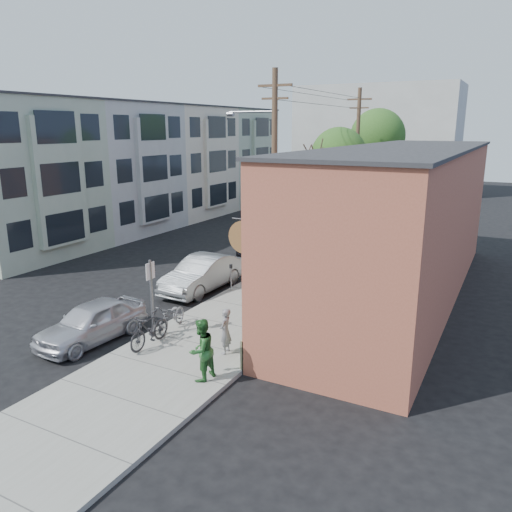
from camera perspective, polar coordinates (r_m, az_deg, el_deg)
The scene contains 27 objects.
ground at distance 23.01m, azimuth -9.62°, elevation -4.48°, with size 120.00×120.00×0.00m, color black.
sidewalk at distance 30.51m, azimuth 9.55°, elevation 0.41°, with size 4.50×58.00×0.15m, color gray.
cafe_building at distance 22.96m, azimuth 16.33°, elevation 3.62°, with size 6.60×20.20×6.61m.
apartment_row at distance 40.22m, azimuth -11.32°, elevation 10.10°, with size 6.30×32.00×9.00m.
end_cap_building at distance 61.15m, azimuth 13.60°, elevation 12.82°, with size 18.00×8.00×12.00m, color #A9AAA5.
sign_post at distance 17.98m, azimuth -11.87°, elevation -3.88°, with size 0.07×0.45×2.80m.
parking_meter_near at distance 22.69m, azimuth -2.87°, elevation -1.96°, with size 0.14×0.14×1.24m.
parking_meter_far at distance 30.43m, azimuth 5.70°, elevation 2.26°, with size 0.14×0.14×1.24m.
utility_pole_near at distance 25.30m, azimuth 1.97°, elevation 9.97°, with size 3.57×0.28×10.00m.
utility_pole_far at distance 38.36m, azimuth 11.43°, elevation 11.16°, with size 1.80×0.28×10.00m.
tree_bare at distance 29.07m, azimuth 6.08°, elevation 4.95°, with size 0.24×0.24×4.93m.
tree_leafy_mid at distance 33.30m, azimuth 9.42°, elevation 11.25°, with size 3.60×3.60×7.28m.
tree_leafy_far at distance 42.39m, azimuth 13.73°, elevation 13.15°, with size 4.37×4.37×8.73m.
patio_chair_a at distance 18.07m, azimuth 1.12°, elevation -7.66°, with size 0.50×0.50×0.88m, color #113F22, non-canonical shape.
patio_chair_b at distance 17.22m, azimuth -0.09°, elevation -8.82°, with size 0.50×0.50×0.88m, color #113F22, non-canonical shape.
patron_grey at distance 16.56m, azimuth -3.53°, elevation -8.56°, with size 0.57×0.37×1.55m, color slate.
patron_green at distance 14.92m, azimuth -6.27°, elevation -10.62°, with size 0.92×0.72×1.89m, color #276227.
cyclist at distance 22.63m, azimuth 1.70°, elevation -1.84°, with size 1.15×0.66×1.78m, color maroon.
cyclist_bike at distance 22.74m, azimuth 1.70°, elevation -2.83°, with size 0.64×1.82×0.96m, color black.
parked_bike_a at distance 17.51m, azimuth -12.09°, elevation -8.22°, with size 0.55×1.96×1.18m, color black.
parked_bike_b at distance 18.75m, azimuth -9.61°, elevation -6.83°, with size 0.67×1.91×1.00m, color slate.
car_0 at distance 18.74m, azimuth -18.26°, elevation -7.17°, with size 1.70×4.23×1.44m, color silver.
car_1 at distance 23.35m, azimuth -6.15°, elevation -2.03°, with size 1.68×4.82×1.59m, color #979B9E.
car_2 at distance 29.66m, azimuth 1.59°, elevation 1.61°, with size 2.19×5.40×1.57m, color black.
car_3 at distance 35.10m, azimuth 6.30°, elevation 3.62°, with size 2.72×5.91×1.64m, color #AFB1B7.
car_4 at distance 40.29m, azimuth 8.50°, elevation 4.70°, with size 1.36×3.90×1.29m, color #A3A8AB.
bus at distance 47.79m, azimuth 7.24°, elevation 7.25°, with size 2.43×10.39×2.89m, color silver.
Camera 1 is at (13.41, -17.16, 7.42)m, focal length 35.00 mm.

